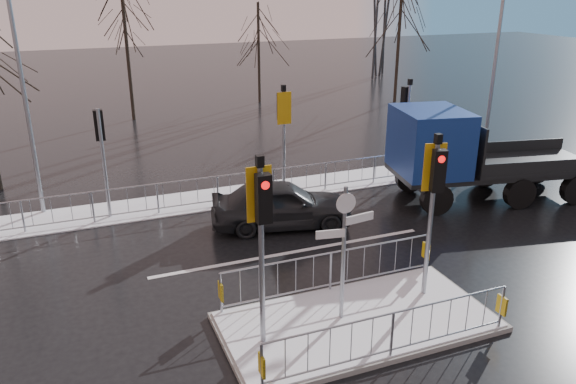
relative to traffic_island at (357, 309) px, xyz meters
name	(u,v)px	position (x,y,z in m)	size (l,w,h in m)	color
ground	(357,324)	(0.01, -0.01, -0.39)	(120.00, 120.00, 0.00)	black
snow_verge	(241,195)	(0.01, 8.59, -0.37)	(30.00, 2.00, 0.04)	silver
lane_markings	(364,332)	(0.01, -0.34, -0.39)	(8.00, 11.38, 0.01)	silver
traffic_island	(357,309)	(0.00, 0.00, 0.00)	(6.00, 3.04, 4.15)	slate
far_kerb_fixtures	(253,172)	(0.31, 8.08, 0.63)	(18.00, 0.65, 3.83)	gray
car_far_lane	(281,204)	(0.39, 5.60, 0.34)	(1.72, 4.29, 1.46)	black
flatbed_truck	(456,153)	(6.66, 5.48, 1.32)	(7.30, 3.80, 3.22)	black
tree_far_a	(125,29)	(-1.99, 21.99, 4.43)	(3.75, 3.75, 7.08)	black
tree_far_b	(258,33)	(6.01, 23.99, 3.79)	(3.25, 3.25, 6.14)	black
tree_far_c	(400,17)	(14.01, 20.99, 4.76)	(4.00, 4.00, 7.55)	black
street_lamp_right	(497,56)	(10.58, 8.49, 4.00)	(1.25, 0.18, 8.00)	gray
street_lamp_left	(24,75)	(-6.42, 9.49, 4.10)	(1.25, 0.18, 8.20)	gray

